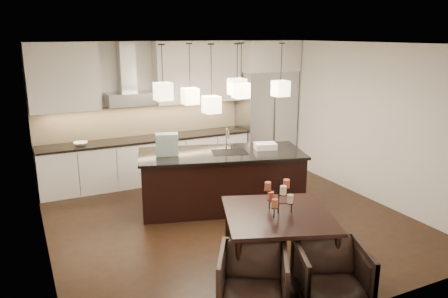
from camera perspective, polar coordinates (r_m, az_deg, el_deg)
name	(u,v)px	position (r m, az deg, el deg)	size (l,w,h in m)	color
floor	(229,220)	(7.22, 0.70, -9.31)	(5.50, 5.50, 0.02)	black
ceiling	(230,43)	(6.58, 0.78, 13.69)	(5.50, 5.50, 0.02)	white
wall_back	(171,109)	(9.27, -6.93, 5.16)	(5.50, 0.02, 2.80)	silver
wall_front	(353,193)	(4.57, 16.47, -5.56)	(5.50, 0.02, 2.80)	silver
wall_left	(37,158)	(6.09, -23.19, -1.06)	(0.02, 5.50, 2.80)	silver
wall_right	(365,121)	(8.34, 17.99, 3.46)	(0.02, 5.50, 2.80)	silver
refrigerator	(266,119)	(9.86, 5.49, 3.87)	(1.20, 0.72, 2.15)	#B7B7BA
fridge_panel	(267,56)	(9.70, 5.70, 12.02)	(1.26, 0.72, 0.65)	silver
lower_cabinets	(149,161)	(8.99, -9.82, -1.53)	(4.21, 0.62, 0.88)	silver
countertop	(148,139)	(8.88, -9.95, 1.32)	(4.21, 0.66, 0.04)	black
backsplash	(143,120)	(9.09, -10.57, 3.77)	(4.21, 0.02, 0.63)	beige
upper_cab_left	(63,77)	(8.54, -20.28, 8.78)	(1.25, 0.35, 1.25)	silver
upper_cab_right	(198,72)	(9.19, -3.38, 10.03)	(1.86, 0.35, 1.25)	silver
hood_canopy	(130,99)	(8.70, -12.19, 6.43)	(0.90, 0.52, 0.24)	#B7B7BA
hood_chimney	(127,67)	(8.74, -12.59, 10.42)	(0.30, 0.28, 0.96)	#B7B7BA
fruit_bowl	(81,144)	(8.57, -18.21, 0.65)	(0.26, 0.26, 0.06)	silver
island_body	(221,181)	(7.56, -0.36, -4.21)	(2.69, 1.08, 0.95)	black
island_top	(221,153)	(7.42, -0.36, -0.59)	(2.78, 1.16, 0.04)	black
faucet	(226,139)	(7.48, 0.31, 1.33)	(0.11, 0.26, 0.41)	silver
tote_bag	(167,144)	(7.26, -7.47, 0.60)	(0.37, 0.19, 0.37)	#1F4F3E
food_container	(265,146)	(7.64, 5.43, 0.39)	(0.37, 0.26, 0.11)	silver
dining_table	(277,242)	(5.69, 6.96, -11.93)	(1.30, 1.30, 0.78)	black
candelabra	(279,196)	(5.44, 7.16, -6.09)	(0.37, 0.37, 0.46)	black
candle_a	(290,199)	(5.49, 8.64, -6.44)	(0.08, 0.08, 0.10)	beige
candle_b	(271,196)	(5.56, 6.13, -6.09)	(0.08, 0.08, 0.10)	#C14B35
candle_c	(275,203)	(5.33, 6.67, -7.04)	(0.08, 0.08, 0.10)	#B05535
candle_d	(286,184)	(5.51, 8.16, -4.49)	(0.08, 0.08, 0.10)	#C14B35
candle_e	(268,186)	(5.39, 5.75, -4.86)	(0.08, 0.08, 0.10)	#B05535
candle_f	(283,190)	(5.28, 7.75, -5.35)	(0.08, 0.08, 0.10)	beige
armchair_left	(253,280)	(4.97, 3.80, -16.72)	(0.74, 0.76, 0.69)	black
armchair_right	(331,275)	(5.16, 13.83, -15.73)	(0.76, 0.78, 0.71)	black
pendant_a	(163,91)	(6.59, -7.96, 7.45)	(0.24, 0.24, 0.26)	#FFECB2
pendant_b	(190,96)	(7.19, -4.44, 6.90)	(0.24, 0.24, 0.26)	#FFECB2
pendant_c	(237,87)	(7.02, 1.71, 8.14)	(0.24, 0.24, 0.26)	#FFECB2
pendant_d	(241,90)	(7.50, 2.23, 7.65)	(0.24, 0.24, 0.26)	#FFECB2
pendant_e	(281,88)	(7.50, 7.40, 7.85)	(0.24, 0.24, 0.26)	#FFECB2
pendant_f	(211,105)	(6.85, -1.65, 5.82)	(0.24, 0.24, 0.26)	#FFECB2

